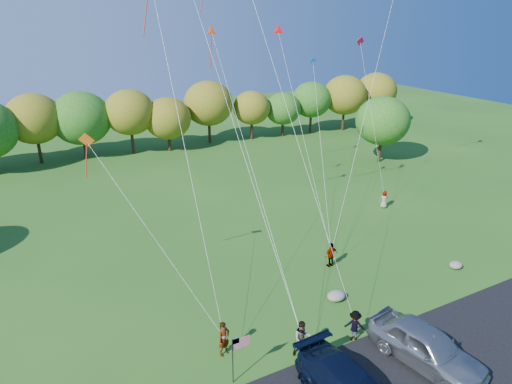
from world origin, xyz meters
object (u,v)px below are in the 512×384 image
Objects in this scene: flyer_d at (331,255)px; flyer_c at (355,325)px; flyer_a at (224,339)px; flyer_e at (384,199)px; minivan_silver at (426,346)px; flyer_b at (302,338)px.

flyer_c is at bearing 60.60° from flyer_d.
flyer_a reaches higher than flyer_d.
flyer_a reaches higher than flyer_e.
flyer_e is (11.61, 15.47, -0.27)m from minivan_silver.
flyer_e is (16.48, 12.12, -0.18)m from flyer_b.
flyer_d is at bearing 5.28° from flyer_a.
flyer_b is at bearing -47.13° from flyer_a.
flyer_d is 11.67m from flyer_e.
flyer_c is 7.35m from flyer_d.
flyer_c reaches higher than flyer_e.
flyer_b is 1.10× the size of flyer_d.
flyer_b is at bearing 42.01° from flyer_d.
flyer_a is at bearing 138.39° from minivan_silver.
flyer_c is at bearing -37.17° from flyer_a.
minivan_silver is at bearing -19.42° from flyer_b.
flyer_a reaches higher than flyer_c.
flyer_c is at bearing 9.45° from flyer_b.
minivan_silver is 3.32× the size of flyer_d.
minivan_silver reaches higher than flyer_b.
minivan_silver reaches higher than flyer_a.
flyer_a is 0.98× the size of flyer_b.
minivan_silver is 3.72× the size of flyer_e.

